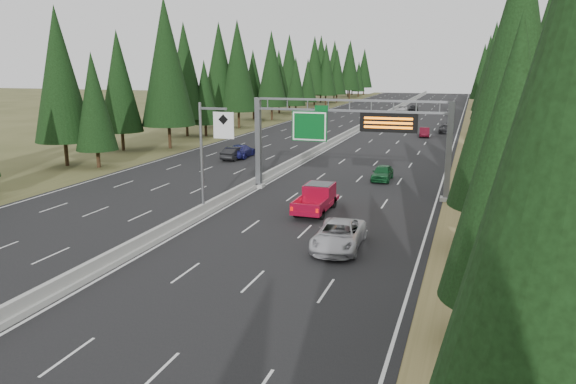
{
  "coord_description": "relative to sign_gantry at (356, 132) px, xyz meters",
  "views": [
    {
      "loc": [
        17.88,
        -9.83,
        10.6
      ],
      "look_at": [
        8.01,
        20.0,
        3.45
      ],
      "focal_mm": 35.0,
      "sensor_mm": 36.0,
      "label": 1
    }
  ],
  "objects": [
    {
      "name": "tree_row_left",
      "position": [
        -31.16,
        45.49,
        4.17
      ],
      "size": [
        12.24,
        242.76,
        18.83
      ],
      "color": "black",
      "rests_on": "ground"
    },
    {
      "name": "car_ahead_dkgrey",
      "position": [
        4.74,
        47.04,
        -4.52
      ],
      "size": [
        2.01,
        4.69,
        1.35
      ],
      "primitive_type": "imported",
      "rotation": [
        0.0,
        0.0,
        0.03
      ],
      "color": "black",
      "rests_on": "road"
    },
    {
      "name": "car_onc_white",
      "position": [
        -15.09,
        38.6,
        -4.44
      ],
      "size": [
        1.85,
        4.41,
        1.49
      ],
      "primitive_type": "imported",
      "rotation": [
        0.0,
        0.0,
        3.12
      ],
      "color": "#BABABA",
      "rests_on": "road"
    },
    {
      "name": "median_barrier",
      "position": [
        -8.92,
        45.12,
        -4.85
      ],
      "size": [
        0.7,
        260.0,
        0.85
      ],
      "color": "#999A94",
      "rests_on": "road"
    },
    {
      "name": "car_ahead_far",
      "position": [
        -4.48,
        87.94,
        -4.42
      ],
      "size": [
        2.04,
        4.58,
        1.53
      ],
      "primitive_type": "imported",
      "rotation": [
        0.0,
        0.0,
        -0.05
      ],
      "color": "black",
      "rests_on": "road"
    },
    {
      "name": "car_onc_blue",
      "position": [
        -16.44,
        14.7,
        -4.42
      ],
      "size": [
        2.46,
        5.39,
        1.53
      ],
      "primitive_type": "imported",
      "rotation": [
        0.0,
        0.0,
        3.2
      ],
      "color": "navy",
      "rests_on": "road"
    },
    {
      "name": "shoulder_right",
      "position": [
        8.88,
        45.12,
        -5.24
      ],
      "size": [
        3.6,
        260.0,
        0.06
      ],
      "primitive_type": "cube",
      "color": "olive",
      "rests_on": "ground"
    },
    {
      "name": "car_ahead_green",
      "position": [
        1.23,
        6.64,
        -4.48
      ],
      "size": [
        1.69,
        4.18,
        1.42
      ],
      "primitive_type": "imported",
      "rotation": [
        0.0,
        0.0,
        -0.0
      ],
      "color": "#114D24",
      "rests_on": "road"
    },
    {
      "name": "red_pickup",
      "position": [
        -1.55,
        -5.99,
        -4.12
      ],
      "size": [
        2.12,
        5.93,
        1.93
      ],
      "color": "black",
      "rests_on": "road"
    },
    {
      "name": "car_onc_near",
      "position": [
        -16.54,
        13.23,
        -4.45
      ],
      "size": [
        1.89,
        4.57,
        1.47
      ],
      "primitive_type": "imported",
      "rotation": [
        0.0,
        0.0,
        3.07
      ],
      "color": "black",
      "rests_on": "road"
    },
    {
      "name": "car_onc_far",
      "position": [
        -23.42,
        70.05,
        -4.38
      ],
      "size": [
        3.07,
        5.99,
        1.62
      ],
      "primitive_type": "imported",
      "rotation": [
        0.0,
        0.0,
        3.21
      ],
      "color": "black",
      "rests_on": "road"
    },
    {
      "name": "silver_minivan",
      "position": [
        1.93,
        -14.01,
        -4.4
      ],
      "size": [
        2.87,
        5.81,
        1.58
      ],
      "primitive_type": "imported",
      "rotation": [
        0.0,
        0.0,
        0.04
      ],
      "color": "#BCBBC0",
      "rests_on": "road"
    },
    {
      "name": "hov_sign_pole",
      "position": [
        -8.33,
        -9.92,
        -0.54
      ],
      "size": [
        2.8,
        0.5,
        8.0
      ],
      "color": "slate",
      "rests_on": "road"
    },
    {
      "name": "road",
      "position": [
        -8.92,
        45.12,
        -5.23
      ],
      "size": [
        32.0,
        260.0,
        0.08
      ],
      "primitive_type": "cube",
      "color": "black",
      "rests_on": "ground"
    },
    {
      "name": "sign_gantry",
      "position": [
        0.0,
        0.0,
        0.0
      ],
      "size": [
        16.75,
        0.98,
        7.8
      ],
      "color": "slate",
      "rests_on": "road"
    },
    {
      "name": "car_ahead_dkred",
      "position": [
        2.07,
        40.97,
        -4.51
      ],
      "size": [
        1.78,
        4.23,
        1.36
      ],
      "primitive_type": "imported",
      "rotation": [
        0.0,
        0.0,
        0.08
      ],
      "color": "#530B19",
      "rests_on": "road"
    },
    {
      "name": "shoulder_left",
      "position": [
        -26.72,
        45.12,
        -5.24
      ],
      "size": [
        3.6,
        260.0,
        0.06
      ],
      "primitive_type": "cube",
      "color": "#3E421F",
      "rests_on": "ground"
    },
    {
      "name": "tree_row_right",
      "position": [
        12.92,
        36.9,
        3.87
      ],
      "size": [
        11.37,
        241.95,
        18.87
      ],
      "color": "black",
      "rests_on": "ground"
    },
    {
      "name": "car_ahead_white",
      "position": [
        -6.76,
        85.84,
        -4.51
      ],
      "size": [
        2.62,
        5.07,
        1.37
      ],
      "primitive_type": "imported",
      "rotation": [
        0.0,
        0.0,
        0.07
      ],
      "color": "silver",
      "rests_on": "road"
    }
  ]
}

